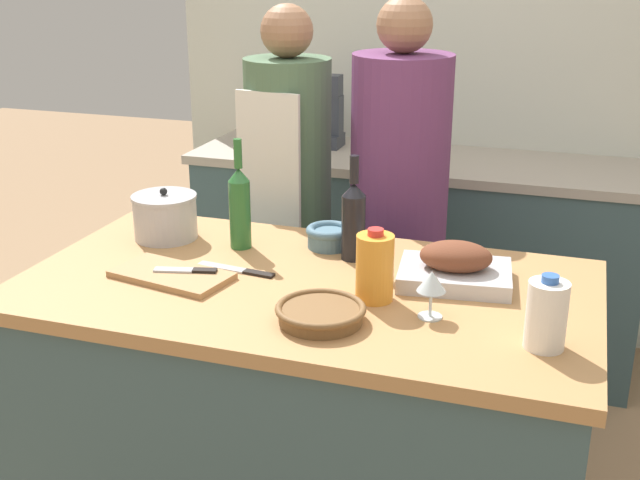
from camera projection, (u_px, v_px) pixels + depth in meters
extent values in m
cube|color=#3D565B|center=(306.00, 431.00, 2.39)|extent=(1.54, 0.84, 0.89)
cube|color=#B27F4C|center=(305.00, 289.00, 2.23)|extent=(1.59, 0.87, 0.04)
cube|color=#3D565B|center=(413.00, 258.00, 3.73)|extent=(1.97, 0.58, 0.88)
cube|color=#ADA393|center=(417.00, 162.00, 3.57)|extent=(2.03, 0.60, 0.04)
cube|color=silver|center=(436.00, 68.00, 3.76)|extent=(2.53, 0.10, 2.55)
cube|color=#BCBCC1|center=(455.00, 275.00, 2.21)|extent=(0.33, 0.27, 0.04)
ellipsoid|color=brown|center=(456.00, 256.00, 2.20)|extent=(0.21, 0.16, 0.08)
cylinder|color=brown|center=(321.00, 315.00, 1.98)|extent=(0.21, 0.21, 0.04)
torus|color=brown|center=(321.00, 308.00, 1.98)|extent=(0.23, 0.23, 0.02)
cube|color=#AD7F51|center=(172.00, 275.00, 2.25)|extent=(0.36, 0.23, 0.02)
cylinder|color=#B7B7BC|center=(165.00, 218.00, 2.55)|extent=(0.20, 0.20, 0.13)
cylinder|color=#B7B7BC|center=(164.00, 197.00, 2.53)|extent=(0.21, 0.21, 0.01)
sphere|color=black|center=(163.00, 191.00, 2.52)|extent=(0.02, 0.02, 0.02)
cylinder|color=slate|center=(329.00, 239.00, 2.48)|extent=(0.13, 0.13, 0.05)
torus|color=slate|center=(329.00, 230.00, 2.47)|extent=(0.14, 0.14, 0.03)
cylinder|color=orange|center=(375.00, 268.00, 2.09)|extent=(0.10, 0.10, 0.18)
cylinder|color=red|center=(376.00, 232.00, 2.05)|extent=(0.04, 0.04, 0.02)
cylinder|color=white|center=(546.00, 315.00, 1.84)|extent=(0.09, 0.09, 0.16)
cylinder|color=#3360B2|center=(550.00, 279.00, 1.80)|extent=(0.04, 0.04, 0.02)
cylinder|color=black|center=(353.00, 228.00, 2.36)|extent=(0.07, 0.07, 0.20)
cone|color=black|center=(354.00, 189.00, 2.32)|extent=(0.07, 0.07, 0.04)
cylinder|color=black|center=(354.00, 169.00, 2.30)|extent=(0.03, 0.03, 0.08)
cylinder|color=#28662D|center=(240.00, 215.00, 2.45)|extent=(0.07, 0.07, 0.21)
cone|color=#28662D|center=(239.00, 175.00, 2.41)|extent=(0.07, 0.07, 0.04)
cylinder|color=#28662D|center=(238.00, 154.00, 2.39)|extent=(0.03, 0.03, 0.09)
cylinder|color=silver|center=(430.00, 316.00, 2.01)|extent=(0.06, 0.06, 0.00)
cylinder|color=silver|center=(431.00, 303.00, 2.00)|extent=(0.01, 0.01, 0.07)
cone|color=silver|center=(432.00, 281.00, 1.98)|extent=(0.07, 0.07, 0.05)
cube|color=#B7B7BC|center=(222.00, 267.00, 2.32)|extent=(0.15, 0.05, 0.01)
cube|color=black|center=(259.00, 274.00, 2.28)|extent=(0.10, 0.04, 0.01)
cube|color=#B7B7BC|center=(174.00, 270.00, 2.26)|extent=(0.11, 0.06, 0.01)
cube|color=black|center=(205.00, 271.00, 2.25)|extent=(0.07, 0.04, 0.01)
cube|color=#333842|center=(323.00, 140.00, 3.76)|extent=(0.18, 0.14, 0.06)
cylinder|color=#B7B7BC|center=(318.00, 122.00, 3.74)|extent=(0.13, 0.13, 0.11)
cube|color=#333842|center=(336.00, 115.00, 3.70)|extent=(0.05, 0.08, 0.18)
cube|color=#333842|center=(323.00, 85.00, 3.67)|extent=(0.17, 0.08, 0.09)
cylinder|color=#332D28|center=(244.00, 124.00, 3.77)|extent=(0.06, 0.06, 0.20)
cylinder|color=black|center=(244.00, 101.00, 3.73)|extent=(0.03, 0.03, 0.02)
cylinder|color=#332D28|center=(414.00, 147.00, 3.47)|extent=(0.05, 0.05, 0.13)
cylinder|color=black|center=(415.00, 131.00, 3.44)|extent=(0.02, 0.02, 0.02)
cylinder|color=#234C28|center=(399.00, 140.00, 3.55)|extent=(0.05, 0.05, 0.16)
cylinder|color=black|center=(400.00, 121.00, 3.52)|extent=(0.02, 0.02, 0.02)
cube|color=beige|center=(291.00, 322.00, 3.21)|extent=(0.28, 0.21, 0.78)
cylinder|color=#4C6B4C|center=(288.00, 147.00, 2.97)|extent=(0.32, 0.32, 0.65)
sphere|color=#996B4C|center=(287.00, 31.00, 2.82)|extent=(0.19, 0.19, 0.19)
cube|color=silver|center=(269.00, 206.00, 2.90)|extent=(0.25, 0.05, 0.83)
cube|color=beige|center=(394.00, 333.00, 3.11)|extent=(0.31, 0.24, 0.80)
cylinder|color=#663360|center=(400.00, 148.00, 2.86)|extent=(0.36, 0.36, 0.66)
sphere|color=#996B4C|center=(405.00, 25.00, 2.71)|extent=(0.19, 0.19, 0.19)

